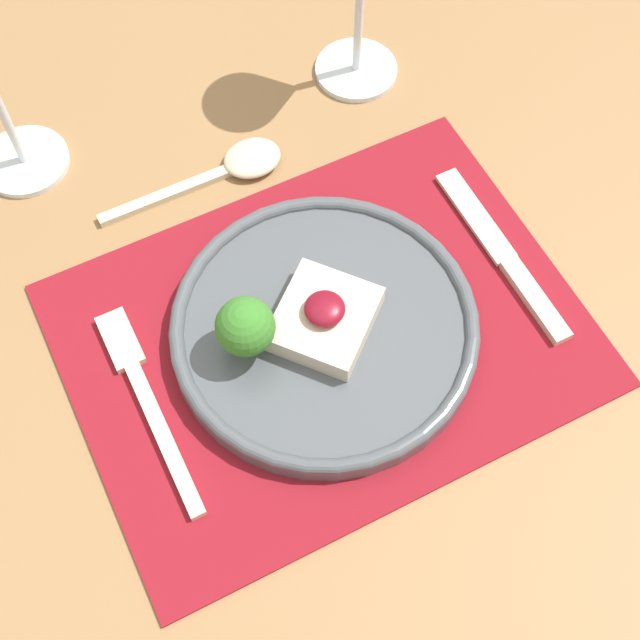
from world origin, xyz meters
TOP-DOWN VIEW (x-y plane):
  - ground_plane at (0.00, 0.00)m, footprint 8.00×8.00m
  - dining_table at (0.00, 0.00)m, footprint 1.47×1.00m
  - placemat at (0.00, 0.00)m, footprint 0.40×0.30m
  - dinner_plate at (-0.00, 0.00)m, footprint 0.24×0.24m
  - fork at (-0.15, 0.01)m, footprint 0.02×0.18m
  - knife at (0.17, -0.01)m, footprint 0.02×0.18m
  - spoon at (0.00, 0.18)m, footprint 0.17×0.04m

SIDE VIEW (x-z plane):
  - ground_plane at x=0.00m, z-range 0.00..0.00m
  - dining_table at x=0.00m, z-range 0.28..1.02m
  - placemat at x=0.00m, z-range 0.74..0.74m
  - fork at x=-0.15m, z-range 0.74..0.75m
  - knife at x=0.17m, z-range 0.74..0.75m
  - spoon at x=0.00m, z-range 0.73..0.75m
  - dinner_plate at x=0.00m, z-range 0.72..0.79m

